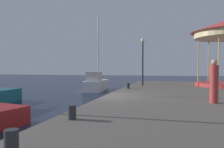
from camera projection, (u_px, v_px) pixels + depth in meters
ground_plane at (106, 109)px, 11.82m from camera, size 120.00×120.00×0.00m
sailboat_white at (96, 83)px, 21.91m from camera, size 2.11×5.17×7.83m
lamp_post_mid_promenade at (143, 53)px, 18.23m from camera, size 0.36×0.36×4.02m
bollard_north at (128, 86)px, 15.67m from camera, size 0.24×0.24×0.40m
bollard_south at (72, 112)px, 6.11m from camera, size 0.24×0.24×0.40m
bollard_center at (11, 141)px, 3.67m from camera, size 0.24×0.24×0.40m
person_near_carousel at (214, 82)px, 9.00m from camera, size 0.34×0.34×1.83m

